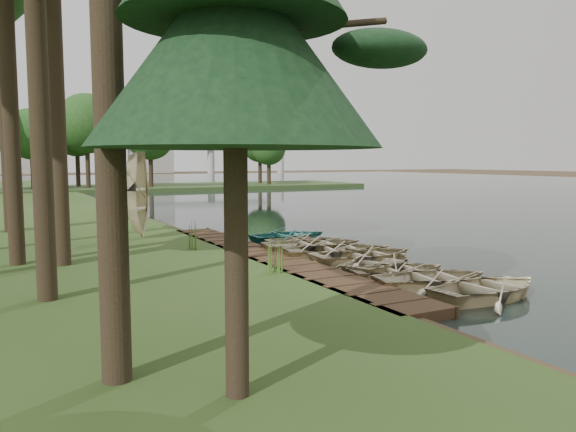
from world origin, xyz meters
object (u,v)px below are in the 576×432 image
boardwalk (267,259)px  rowboat_2 (398,267)px  rowboat_1 (433,275)px  rowboat_0 (489,284)px  stored_rowboat (141,229)px

boardwalk → rowboat_2: rowboat_2 is taller
boardwalk → rowboat_2: size_ratio=5.31×
rowboat_1 → rowboat_2: size_ratio=1.09×
rowboat_0 → rowboat_2: size_ratio=1.13×
rowboat_2 → rowboat_1: bearing=-168.6°
rowboat_2 → stored_rowboat: (-5.11, 10.10, 0.30)m
rowboat_0 → rowboat_1: rowboat_0 is taller
rowboat_0 → stored_rowboat: 14.23m
rowboat_1 → stored_rowboat: size_ratio=0.93×
rowboat_0 → rowboat_1: 1.63m
rowboat_0 → stored_rowboat: (-5.56, 13.10, 0.26)m
boardwalk → rowboat_0: (2.76, -7.04, 0.25)m
boardwalk → rowboat_2: 4.66m
boardwalk → rowboat_1: rowboat_1 is taller
rowboat_0 → rowboat_2: rowboat_0 is taller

